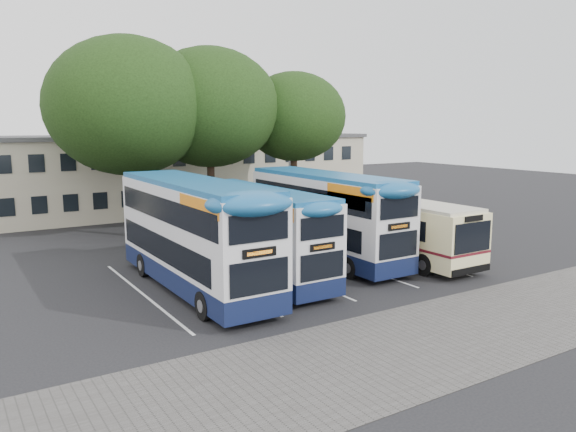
% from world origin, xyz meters
% --- Properties ---
extents(ground, '(120.00, 120.00, 0.00)m').
position_xyz_m(ground, '(0.00, 0.00, 0.00)').
color(ground, black).
rests_on(ground, ground).
extents(paving_strip, '(40.00, 6.00, 0.01)m').
position_xyz_m(paving_strip, '(-2.00, -5.00, 0.01)').
color(paving_strip, '#595654').
rests_on(paving_strip, ground).
extents(bay_lines, '(14.12, 11.00, 0.01)m').
position_xyz_m(bay_lines, '(-3.75, 5.00, 0.01)').
color(bay_lines, silver).
rests_on(bay_lines, ground).
extents(depot_building, '(32.40, 8.40, 6.20)m').
position_xyz_m(depot_building, '(0.00, 26.99, 3.15)').
color(depot_building, '#B9AC95').
rests_on(depot_building, ground).
extents(lamp_post, '(0.25, 1.05, 9.06)m').
position_xyz_m(lamp_post, '(6.00, 19.97, 5.08)').
color(lamp_post, gray).
rests_on(lamp_post, ground).
extents(tree_left, '(10.06, 10.06, 12.45)m').
position_xyz_m(tree_left, '(-7.32, 17.69, 8.17)').
color(tree_left, black).
rests_on(tree_left, ground).
extents(tree_mid, '(9.36, 9.36, 12.15)m').
position_xyz_m(tree_mid, '(-1.89, 17.50, 8.16)').
color(tree_mid, black).
rests_on(tree_mid, ground).
extents(tree_right, '(7.44, 7.44, 10.76)m').
position_xyz_m(tree_right, '(4.24, 16.64, 7.58)').
color(tree_right, black).
rests_on(tree_right, ground).
extents(bus_dd_left, '(2.77, 11.41, 4.75)m').
position_xyz_m(bus_dd_left, '(-8.59, 4.53, 2.62)').
color(bus_dd_left, '#10193E').
rests_on(bus_dd_left, ground).
extents(bus_dd_mid, '(2.43, 10.03, 4.18)m').
position_xyz_m(bus_dd_mid, '(-5.35, 4.67, 2.30)').
color(bus_dd_mid, '#10193E').
rests_on(bus_dd_mid, ground).
extents(bus_dd_right, '(2.66, 10.96, 4.57)m').
position_xyz_m(bus_dd_right, '(-0.69, 5.90, 2.52)').
color(bus_dd_right, '#10193E').
rests_on(bus_dd_right, ground).
extents(bus_single, '(2.71, 10.65, 3.18)m').
position_xyz_m(bus_single, '(2.65, 4.53, 1.80)').
color(bus_single, '#FFF0AA').
rests_on(bus_single, ground).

